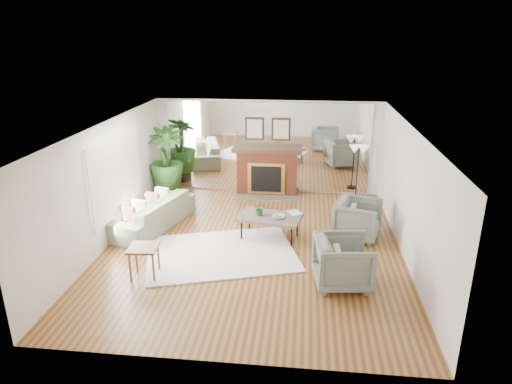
# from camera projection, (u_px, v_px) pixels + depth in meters

# --- Properties ---
(ground) EXTENTS (7.00, 7.00, 0.00)m
(ground) POSITION_uv_depth(u_px,v_px,m) (253.00, 246.00, 9.41)
(ground) COLOR brown
(ground) RESTS_ON ground
(wall_left) EXTENTS (0.02, 7.00, 2.50)m
(wall_left) POSITION_uv_depth(u_px,v_px,m) (107.00, 184.00, 9.30)
(wall_left) COLOR white
(wall_left) RESTS_ON ground
(wall_right) EXTENTS (0.02, 7.00, 2.50)m
(wall_right) POSITION_uv_depth(u_px,v_px,m) (408.00, 195.00, 8.68)
(wall_right) COLOR white
(wall_right) RESTS_ON ground
(wall_back) EXTENTS (6.00, 0.02, 2.50)m
(wall_back) POSITION_uv_depth(u_px,v_px,m) (268.00, 147.00, 12.26)
(wall_back) COLOR white
(wall_back) RESTS_ON ground
(mirror_panel) EXTENTS (5.40, 0.04, 2.40)m
(mirror_panel) POSITION_uv_depth(u_px,v_px,m) (268.00, 147.00, 12.24)
(mirror_panel) COLOR silver
(mirror_panel) RESTS_ON wall_back
(window_panel) EXTENTS (0.04, 2.40, 1.50)m
(window_panel) POSITION_uv_depth(u_px,v_px,m) (116.00, 174.00, 9.64)
(window_panel) COLOR #B2E09E
(window_panel) RESTS_ON wall_left
(fireplace) EXTENTS (1.85, 0.83, 2.05)m
(fireplace) POSITION_uv_depth(u_px,v_px,m) (267.00, 170.00, 12.24)
(fireplace) COLOR brown
(fireplace) RESTS_ON ground
(area_rug) EXTENTS (3.37, 2.83, 0.03)m
(area_rug) POSITION_uv_depth(u_px,v_px,m) (221.00, 253.00, 9.09)
(area_rug) COLOR white
(area_rug) RESTS_ON ground
(coffee_table) EXTENTS (1.42, 1.00, 0.52)m
(coffee_table) POSITION_uv_depth(u_px,v_px,m) (270.00, 218.00, 9.62)
(coffee_table) COLOR #685C52
(coffee_table) RESTS_ON ground
(sofa) EXTENTS (1.52, 2.50, 0.68)m
(sofa) POSITION_uv_depth(u_px,v_px,m) (152.00, 213.00, 10.23)
(sofa) COLOR gray
(sofa) RESTS_ON ground
(armchair_back) EXTENTS (1.13, 1.11, 0.83)m
(armchair_back) POSITION_uv_depth(u_px,v_px,m) (358.00, 219.00, 9.70)
(armchair_back) COLOR gray
(armchair_back) RESTS_ON ground
(armchair_front) EXTENTS (1.06, 1.04, 0.87)m
(armchair_front) POSITION_uv_depth(u_px,v_px,m) (343.00, 262.00, 7.87)
(armchair_front) COLOR gray
(armchair_front) RESTS_ON ground
(side_table) EXTENTS (0.56, 0.56, 0.59)m
(side_table) POSITION_uv_depth(u_px,v_px,m) (144.00, 251.00, 8.13)
(side_table) COLOR #9B603E
(side_table) RESTS_ON ground
(potted_ficus) EXTENTS (1.06, 1.06, 1.88)m
(potted_ficus) POSITION_uv_depth(u_px,v_px,m) (166.00, 160.00, 11.90)
(potted_ficus) COLOR black
(potted_ficus) RESTS_ON ground
(floor_lamp) EXTENTS (0.49, 0.27, 1.50)m
(floor_lamp) POSITION_uv_depth(u_px,v_px,m) (359.00, 154.00, 11.46)
(floor_lamp) COLOR black
(floor_lamp) RESTS_ON ground
(tabletop_plant) EXTENTS (0.29, 0.26, 0.28)m
(tabletop_plant) POSITION_uv_depth(u_px,v_px,m) (260.00, 209.00, 9.61)
(tabletop_plant) COLOR #2B5E22
(tabletop_plant) RESTS_ON coffee_table
(fruit_bowl) EXTENTS (0.28, 0.28, 0.06)m
(fruit_bowl) POSITION_uv_depth(u_px,v_px,m) (278.00, 217.00, 9.48)
(fruit_bowl) COLOR #9B603E
(fruit_bowl) RESTS_ON coffee_table
(book) EXTENTS (0.36, 0.39, 0.02)m
(book) POSITION_uv_depth(u_px,v_px,m) (290.00, 214.00, 9.69)
(book) COLOR #9B603E
(book) RESTS_ON coffee_table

